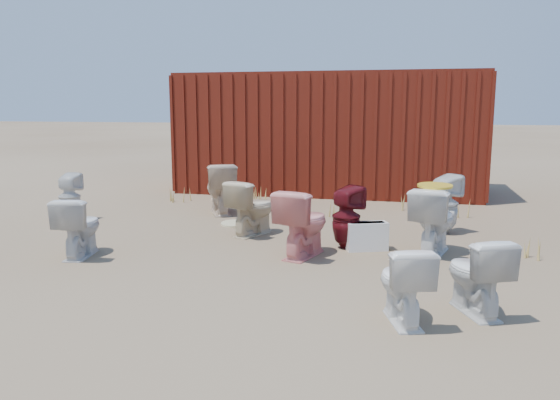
% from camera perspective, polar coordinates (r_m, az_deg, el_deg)
% --- Properties ---
extents(ground, '(100.00, 100.00, 0.00)m').
position_cam_1_polar(ground, '(6.62, -1.19, -5.55)').
color(ground, brown).
rests_on(ground, ground).
extents(shipping_container, '(6.00, 2.40, 2.40)m').
position_cam_1_polar(shipping_container, '(11.51, 5.25, 6.98)').
color(shipping_container, '#4C190C').
rests_on(shipping_container, ground).
extents(toilet_front_a, '(0.51, 0.76, 0.71)m').
position_cam_1_polar(toilet_front_a, '(6.82, -20.25, -2.63)').
color(toilet_front_a, silver).
rests_on(toilet_front_a, ground).
extents(toilet_front_pink, '(0.65, 0.88, 0.80)m').
position_cam_1_polar(toilet_front_pink, '(6.41, 2.44, -2.39)').
color(toilet_front_pink, pink).
rests_on(toilet_front_pink, ground).
extents(toilet_front_c, '(0.54, 0.73, 0.66)m').
position_cam_1_polar(toilet_front_c, '(4.60, 12.73, -8.48)').
color(toilet_front_c, white).
rests_on(toilet_front_c, ground).
extents(toilet_front_maroon, '(0.50, 0.50, 0.78)m').
position_cam_1_polar(toilet_front_maroon, '(6.81, 6.95, -1.82)').
color(toilet_front_maroon, '#5D1016').
rests_on(toilet_front_maroon, ground).
extents(toilet_front_e, '(0.62, 0.76, 0.68)m').
position_cam_1_polar(toilet_front_e, '(4.96, 19.78, -7.34)').
color(toilet_front_e, silver).
rests_on(toilet_front_e, ground).
extents(toilet_back_a, '(0.36, 0.37, 0.74)m').
position_cam_1_polar(toilet_back_a, '(8.99, -21.12, 0.26)').
color(toilet_back_a, silver).
rests_on(toilet_back_a, ground).
extents(toilet_back_beige_left, '(0.80, 0.95, 0.84)m').
position_cam_1_polar(toilet_back_beige_left, '(9.02, -6.32, 1.22)').
color(toilet_back_beige_left, beige).
rests_on(toilet_back_beige_left, ground).
extents(toilet_back_beige_right, '(0.69, 0.85, 0.76)m').
position_cam_1_polar(toilet_back_beige_right, '(7.48, -2.93, -0.79)').
color(toilet_back_beige_right, beige).
rests_on(toilet_back_beige_right, ground).
extents(toilet_back_yellowlid, '(0.65, 0.89, 0.81)m').
position_cam_1_polar(toilet_back_yellowlid, '(6.77, 15.73, -2.06)').
color(toilet_back_yellowlid, white).
rests_on(toilet_back_yellowlid, ground).
extents(toilet_back_e, '(0.53, 0.53, 0.82)m').
position_cam_1_polar(toilet_back_e, '(7.88, 16.82, -0.43)').
color(toilet_back_e, silver).
rests_on(toilet_back_e, ground).
extents(yellow_lid, '(0.41, 0.51, 0.02)m').
position_cam_1_polar(yellow_lid, '(6.70, 15.89, 1.45)').
color(yellow_lid, gold).
rests_on(yellow_lid, toilet_back_yellowlid).
extents(loose_tank, '(0.54, 0.37, 0.35)m').
position_cam_1_polar(loose_tank, '(6.79, 9.06, -3.76)').
color(loose_tank, white).
rests_on(loose_tank, ground).
extents(loose_lid_near, '(0.48, 0.57, 0.02)m').
position_cam_1_polar(loose_lid_near, '(8.24, -4.88, -2.45)').
color(loose_lid_near, beige).
rests_on(loose_lid_near, ground).
extents(loose_lid_far, '(0.51, 0.57, 0.02)m').
position_cam_1_polar(loose_lid_far, '(10.42, -6.21, 0.10)').
color(loose_lid_far, beige).
rests_on(loose_lid_far, ground).
extents(weed_clump_a, '(0.36, 0.36, 0.28)m').
position_cam_1_polar(weed_clump_a, '(10.28, -10.62, 0.59)').
color(weed_clump_a, '#B19247').
rests_on(weed_clump_a, ground).
extents(weed_clump_b, '(0.32, 0.32, 0.28)m').
position_cam_1_polar(weed_clump_b, '(8.81, 6.21, -0.83)').
color(weed_clump_b, '#B19247').
rests_on(weed_clump_b, ground).
extents(weed_clump_c, '(0.36, 0.36, 0.30)m').
position_cam_1_polar(weed_clump_c, '(9.15, 18.02, -0.80)').
color(weed_clump_c, '#B19247').
rests_on(weed_clump_c, ground).
extents(weed_clump_d, '(0.30, 0.30, 0.24)m').
position_cam_1_polar(weed_clump_d, '(10.18, -2.21, 0.53)').
color(weed_clump_d, '#B19247').
rests_on(weed_clump_d, ground).
extents(weed_clump_e, '(0.34, 0.34, 0.30)m').
position_cam_1_polar(weed_clump_e, '(9.64, 13.00, -0.05)').
color(weed_clump_e, '#B19247').
rests_on(weed_clump_e, ground).
extents(weed_clump_f, '(0.28, 0.28, 0.27)m').
position_cam_1_polar(weed_clump_f, '(7.06, 24.99, -4.41)').
color(weed_clump_f, '#B19247').
rests_on(weed_clump_f, ground).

